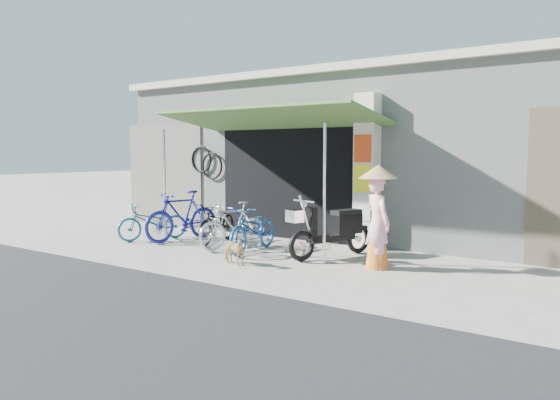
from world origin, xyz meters
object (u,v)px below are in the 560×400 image
Objects in this scene: moped at (333,230)px; nun at (378,217)px; bike_navy at (254,229)px; street_dog at (233,250)px; bike_black at (218,223)px; bike_blue at (182,216)px; bike_silver at (233,225)px; bike_teal at (153,222)px.

moped is 1.08× the size of nun.
bike_navy is at bearing 32.34° from nun.
bike_black is at bearing 57.89° from street_dog.
moped reaches higher than bike_black.
bike_blue is 3.06× the size of street_dog.
bike_silver is at bearing -43.08° from bike_black.
bike_teal is 1.47m from bike_black.
bike_teal is 3.23m from street_dog.
moped reaches higher than bike_silver.
nun is at bearing -9.23° from bike_navy.
nun is (2.54, 0.00, 0.40)m from bike_navy.
street_dog is (0.96, -1.13, -0.22)m from bike_silver.
street_dog is at bearing -34.24° from bike_silver.
street_dog is 1.89m from moped.
moped is (1.01, 1.58, 0.24)m from street_dog.
street_dog is 0.34× the size of nun.
bike_navy is at bearing 31.24° from street_dog.
bike_blue is at bearing 30.65° from nun.
bike_silver is (1.54, -0.14, -0.07)m from bike_blue.
moped is (4.09, 0.60, 0.09)m from bike_teal.
bike_blue is 2.82m from street_dog.
bike_blue is 0.97× the size of moped.
bike_navy is (0.50, 0.00, -0.02)m from bike_silver.
bike_silver is at bearing 171.20° from bike_navy.
bike_silver is 3.06m from nun.
bike_navy is at bearing 26.30° from bike_teal.
moped is at bearing 31.15° from bike_teal.
nun is at bearing -22.06° from bike_black.
bike_navy is 2.57m from nun.
bike_navy is at bearing -144.30° from moped.
bike_black reaches higher than bike_teal.
street_dog is (1.70, -1.50, -0.18)m from bike_black.
bike_silver is 2.67× the size of street_dog.
street_dog is 2.45m from nun.
bike_navy reaches higher than street_dog.
bike_silver reaches higher than bike_black.
street_dog is at bearing -15.44° from bike_blue.
bike_black is (0.80, 0.24, -0.11)m from bike_blue.
bike_navy is (2.62, 0.16, 0.04)m from bike_teal.
bike_teal reaches higher than street_dog.
street_dog is at bearing -77.42° from bike_navy.
bike_blue is 1.05× the size of nun.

